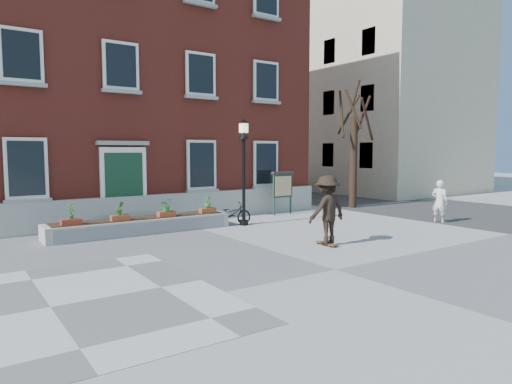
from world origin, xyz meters
TOP-DOWN VIEW (x-y plane):
  - ground at (0.00, 0.00)m, footprint 100.00×100.00m
  - checker_patch at (-6.00, 1.00)m, footprint 6.00×6.00m
  - bicycle at (1.28, 6.77)m, footprint 1.68×0.71m
  - parked_car at (11.23, 17.52)m, footprint 2.57×4.20m
  - bystander at (8.27, 2.80)m, footprint 0.53×0.68m
  - brick_building at (-2.00, 13.98)m, footprint 18.40×10.85m
  - planter_assembly at (-1.99, 7.18)m, footprint 6.20×1.12m
  - bare_tree at (9.01, 8.01)m, footprint 1.83×1.83m
  - side_street at (17.99, 19.78)m, footprint 15.20×36.00m
  - lamp_post at (1.73, 6.58)m, footprint 0.40×0.40m
  - notice_board at (4.66, 8.01)m, footprint 1.10×0.16m
  - skateboarder at (1.73, 2.12)m, footprint 1.29×0.78m

SIDE VIEW (x-z plane):
  - ground at x=0.00m, z-range 0.00..0.00m
  - checker_patch at x=-6.00m, z-range 0.00..0.01m
  - planter_assembly at x=-1.99m, z-range -0.27..0.88m
  - bicycle at x=1.28m, z-range 0.00..0.86m
  - parked_car at x=11.23m, z-range 0.00..1.31m
  - bystander at x=8.27m, z-range 0.00..1.65m
  - skateboarder at x=1.73m, z-range 0.03..2.10m
  - notice_board at x=4.66m, z-range 0.33..2.20m
  - lamp_post at x=1.73m, z-range 0.57..4.50m
  - bare_tree at x=9.01m, z-range -0.29..5.87m
  - brick_building at x=-2.00m, z-range 0.00..12.60m
  - side_street at x=17.99m, z-range -0.23..14.27m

